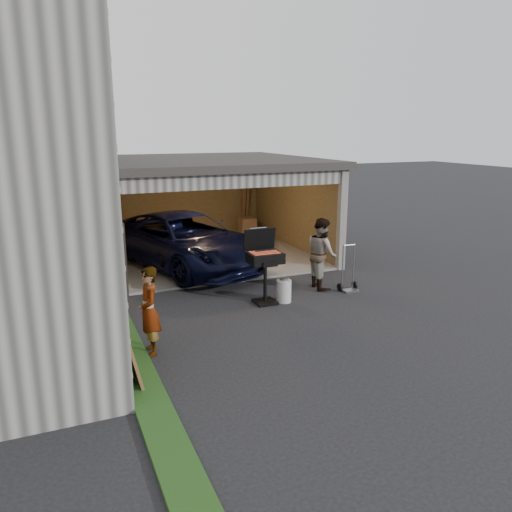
{
  "coord_description": "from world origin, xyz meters",
  "views": [
    {
      "loc": [
        -3.33,
        -7.65,
        3.72
      ],
      "look_at": [
        0.6,
        1.63,
        1.15
      ],
      "focal_mm": 35.0,
      "sensor_mm": 36.0,
      "label": 1
    }
  ],
  "objects_px": {
    "minivan": "(185,243)",
    "propane_tank": "(284,291)",
    "man": "(322,253)",
    "woman": "(149,311)",
    "bbq_grill": "(264,260)",
    "hand_truck": "(349,282)",
    "plywood_panel": "(129,348)"
  },
  "relations": [
    {
      "from": "minivan",
      "to": "plywood_panel",
      "type": "xyz_separation_m",
      "value": [
        -2.42,
        -5.76,
        -0.2
      ]
    },
    {
      "from": "minivan",
      "to": "bbq_grill",
      "type": "bearing_deg",
      "value": -94.54
    },
    {
      "from": "woman",
      "to": "plywood_panel",
      "type": "height_order",
      "value": "woman"
    },
    {
      "from": "bbq_grill",
      "to": "man",
      "type": "bearing_deg",
      "value": 15.63
    },
    {
      "from": "hand_truck",
      "to": "bbq_grill",
      "type": "bearing_deg",
      "value": 178.72
    },
    {
      "from": "bbq_grill",
      "to": "minivan",
      "type": "bearing_deg",
      "value": 104.84
    },
    {
      "from": "minivan",
      "to": "woman",
      "type": "distance_m",
      "value": 5.28
    },
    {
      "from": "woman",
      "to": "plywood_panel",
      "type": "xyz_separation_m",
      "value": [
        -0.48,
        -0.85,
        -0.23
      ]
    },
    {
      "from": "bbq_grill",
      "to": "plywood_panel",
      "type": "height_order",
      "value": "bbq_grill"
    },
    {
      "from": "propane_tank",
      "to": "plywood_panel",
      "type": "relative_size",
      "value": 0.46
    },
    {
      "from": "propane_tank",
      "to": "hand_truck",
      "type": "xyz_separation_m",
      "value": [
        1.76,
        0.11,
        -0.03
      ]
    },
    {
      "from": "minivan",
      "to": "woman",
      "type": "xyz_separation_m",
      "value": [
        -1.94,
        -4.91,
        0.03
      ]
    },
    {
      "from": "man",
      "to": "plywood_panel",
      "type": "relative_size",
      "value": 1.57
    },
    {
      "from": "woman",
      "to": "hand_truck",
      "type": "xyz_separation_m",
      "value": [
        5.0,
        1.59,
        -0.54
      ]
    },
    {
      "from": "minivan",
      "to": "hand_truck",
      "type": "height_order",
      "value": "minivan"
    },
    {
      "from": "minivan",
      "to": "propane_tank",
      "type": "height_order",
      "value": "minivan"
    },
    {
      "from": "propane_tank",
      "to": "hand_truck",
      "type": "relative_size",
      "value": 0.44
    },
    {
      "from": "man",
      "to": "woman",
      "type": "bearing_deg",
      "value": 120.3
    },
    {
      "from": "man",
      "to": "propane_tank",
      "type": "distance_m",
      "value": 1.53
    },
    {
      "from": "man",
      "to": "bbq_grill",
      "type": "relative_size",
      "value": 1.05
    },
    {
      "from": "propane_tank",
      "to": "bbq_grill",
      "type": "bearing_deg",
      "value": 164.95
    },
    {
      "from": "plywood_panel",
      "to": "bbq_grill",
      "type": "bearing_deg",
      "value": 36.47
    },
    {
      "from": "bbq_grill",
      "to": "plywood_panel",
      "type": "bearing_deg",
      "value": -143.53
    },
    {
      "from": "woman",
      "to": "minivan",
      "type": "bearing_deg",
      "value": 157.37
    },
    {
      "from": "man",
      "to": "plywood_panel",
      "type": "xyz_separation_m",
      "value": [
        -5.0,
        -2.91,
        -0.32
      ]
    },
    {
      "from": "woman",
      "to": "hand_truck",
      "type": "relative_size",
      "value": 1.35
    },
    {
      "from": "minivan",
      "to": "bbq_grill",
      "type": "xyz_separation_m",
      "value": [
        0.88,
        -3.32,
        0.24
      ]
    },
    {
      "from": "propane_tank",
      "to": "man",
      "type": "bearing_deg",
      "value": 24.74
    },
    {
      "from": "man",
      "to": "propane_tank",
      "type": "bearing_deg",
      "value": 120.51
    },
    {
      "from": "minivan",
      "to": "propane_tank",
      "type": "relative_size",
      "value": 10.62
    },
    {
      "from": "man",
      "to": "propane_tank",
      "type": "relative_size",
      "value": 3.43
    },
    {
      "from": "bbq_grill",
      "to": "hand_truck",
      "type": "xyz_separation_m",
      "value": [
        2.18,
        0.0,
        -0.75
      ]
    }
  ]
}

